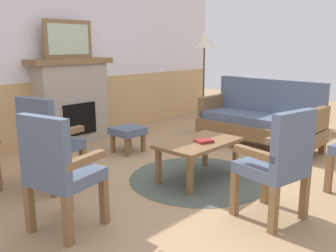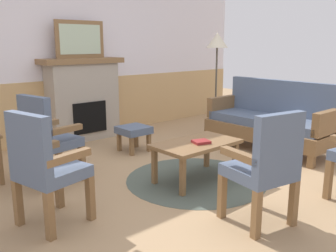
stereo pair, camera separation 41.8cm
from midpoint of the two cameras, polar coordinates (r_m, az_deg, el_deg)
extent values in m
plane|color=tan|center=(4.24, 0.67, -8.01)|extent=(14.00, 14.00, 0.00)
cube|color=white|center=(6.02, -18.40, 10.65)|extent=(7.20, 0.12, 2.70)
cube|color=tan|center=(6.05, -17.50, 2.36)|extent=(7.20, 0.02, 0.95)
cube|color=#A39989|center=(5.87, -16.69, 3.36)|extent=(1.10, 0.36, 1.20)
cube|color=black|center=(5.75, -15.56, 1.01)|extent=(0.56, 0.02, 0.48)
cube|color=brown|center=(5.81, -17.09, 9.60)|extent=(1.30, 0.44, 0.08)
cube|color=brown|center=(5.80, -17.30, 12.75)|extent=(0.80, 0.03, 0.56)
cube|color=#B2C6A8|center=(5.79, -17.21, 12.76)|extent=(0.68, 0.01, 0.44)
cube|color=brown|center=(5.78, 2.95, -1.53)|extent=(0.08, 0.08, 0.16)
cube|color=brown|center=(4.93, 18.23, -4.70)|extent=(0.08, 0.08, 0.16)
cube|color=brown|center=(6.24, 6.47, -0.52)|extent=(0.08, 0.08, 0.16)
cube|color=brown|center=(5.46, 20.86, -3.22)|extent=(0.08, 0.08, 0.16)
cube|color=brown|center=(5.51, 11.73, -0.57)|extent=(0.70, 1.80, 0.20)
cube|color=slate|center=(5.47, 11.80, 1.06)|extent=(0.60, 1.70, 0.12)
cube|color=slate|center=(5.68, 13.51, 4.57)|extent=(0.10, 1.70, 0.50)
cube|color=brown|center=(5.92, 4.78, 3.24)|extent=(0.60, 0.10, 0.30)
cube|color=brown|center=(5.08, 20.09, 0.93)|extent=(0.60, 0.10, 0.30)
cube|color=brown|center=(3.70, 0.18, -7.86)|extent=(0.05, 0.05, 0.40)
cube|color=brown|center=(4.32, 7.73, -4.91)|extent=(0.05, 0.05, 0.40)
cube|color=brown|center=(3.99, -4.52, -6.34)|extent=(0.05, 0.05, 0.40)
cube|color=brown|center=(4.58, 3.20, -3.81)|extent=(0.05, 0.05, 0.40)
cube|color=brown|center=(4.07, 1.88, -2.69)|extent=(0.96, 0.56, 0.04)
cylinder|color=#4C564C|center=(4.20, 1.84, -8.18)|extent=(1.57, 1.57, 0.01)
cube|color=maroon|center=(4.02, 2.65, -2.37)|extent=(0.21, 0.20, 0.03)
cube|color=brown|center=(5.00, -8.77, -3.33)|extent=(0.05, 0.05, 0.26)
cube|color=brown|center=(5.19, -6.19, -2.68)|extent=(0.05, 0.05, 0.26)
cube|color=brown|center=(5.23, -10.84, -2.70)|extent=(0.05, 0.05, 0.26)
cube|color=brown|center=(5.41, -8.30, -2.09)|extent=(0.05, 0.05, 0.26)
cube|color=slate|center=(5.16, -8.59, -0.76)|extent=(0.40, 0.40, 0.10)
cube|color=brown|center=(3.53, -18.67, -9.62)|extent=(0.07, 0.07, 0.40)
cube|color=brown|center=(3.24, -13.64, -11.31)|extent=(0.07, 0.07, 0.40)
cube|color=brown|center=(3.29, -24.23, -11.73)|extent=(0.07, 0.07, 0.40)
cube|color=brown|center=(2.99, -19.33, -13.87)|extent=(0.07, 0.07, 0.40)
cube|color=slate|center=(3.16, -19.30, -7.43)|extent=(0.57, 0.57, 0.10)
cube|color=slate|center=(2.96, -22.62, -3.18)|extent=(0.18, 0.49, 0.48)
cube|color=brown|center=(3.27, -21.88, -3.87)|extent=(0.44, 0.16, 0.06)
cube|color=brown|center=(2.96, -16.92, -5.14)|extent=(0.44, 0.16, 0.06)
cube|color=brown|center=(4.46, -19.53, -4.98)|extent=(0.07, 0.07, 0.40)
cube|color=brown|center=(4.16, -15.85, -6.03)|extent=(0.07, 0.07, 0.40)
cube|color=brown|center=(4.23, -23.95, -6.33)|extent=(0.07, 0.07, 0.40)
cube|color=brown|center=(3.90, -20.40, -7.58)|extent=(0.07, 0.07, 0.40)
cube|color=slate|center=(4.11, -20.20, -2.89)|extent=(0.56, 0.56, 0.10)
cube|color=slate|center=(3.93, -22.79, 0.55)|extent=(0.17, 0.49, 0.48)
cube|color=brown|center=(4.23, -22.10, -0.24)|extent=(0.45, 0.15, 0.06)
cube|color=brown|center=(3.91, -18.52, -0.96)|extent=(0.45, 0.15, 0.06)
cube|color=brown|center=(3.32, 6.73, -10.45)|extent=(0.07, 0.07, 0.40)
cube|color=brown|center=(3.60, 11.66, -8.73)|extent=(0.07, 0.07, 0.40)
cube|color=brown|center=(3.06, 12.26, -12.78)|extent=(0.07, 0.07, 0.40)
cube|color=brown|center=(3.36, 17.08, -10.65)|extent=(0.07, 0.07, 0.40)
cube|color=slate|center=(3.24, 12.14, -6.52)|extent=(0.56, 0.56, 0.10)
cube|color=slate|center=(3.03, 15.22, -2.27)|extent=(0.49, 0.17, 0.48)
cube|color=brown|center=(3.04, 9.72, -4.32)|extent=(0.15, 0.45, 0.06)
cube|color=brown|center=(3.34, 14.61, -3.00)|extent=(0.15, 0.45, 0.06)
cube|color=brown|center=(4.03, 21.06, -7.00)|extent=(0.07, 0.07, 0.40)
cylinder|color=#332D28|center=(6.48, 3.57, -0.55)|extent=(0.24, 0.24, 0.03)
cylinder|color=#4C473D|center=(6.36, 3.66, 5.73)|extent=(0.03, 0.03, 1.40)
cone|color=beige|center=(6.31, 3.77, 13.19)|extent=(0.36, 0.36, 0.25)
camera|label=1|loc=(0.21, -92.78, -0.63)|focal=39.22mm
camera|label=2|loc=(0.21, 87.22, 0.63)|focal=39.22mm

